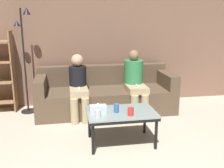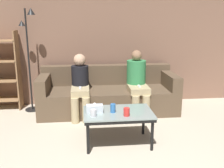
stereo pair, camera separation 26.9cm
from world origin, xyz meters
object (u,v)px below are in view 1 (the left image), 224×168
object	(u,v)px
couch	(105,95)
standing_lamp	(25,50)
coffee_table	(121,115)
tissue_box	(98,109)
cup_near_left	(131,112)
cup_near_right	(98,113)
cup_far_center	(116,108)
seated_person_left_end	(78,85)
seated_person_mid_left	(135,80)

from	to	relation	value
couch	standing_lamp	size ratio (longest dim) A/B	1.33
coffee_table	tissue_box	world-z (taller)	tissue_box
couch	cup_near_left	world-z (taller)	couch
couch	tissue_box	size ratio (longest dim) A/B	11.21
couch	coffee_table	xyz separation A→B (m)	(0.01, -1.35, 0.11)
coffee_table	cup_near_right	distance (m)	0.37
cup_near_left	cup_far_center	bearing A→B (deg)	137.99
cup_near_right	seated_person_left_end	size ratio (longest dim) A/B	0.09
cup_far_center	seated_person_mid_left	bearing A→B (deg)	64.18
standing_lamp	seated_person_left_end	world-z (taller)	standing_lamp
tissue_box	couch	bearing A→B (deg)	77.27
coffee_table	seated_person_left_end	world-z (taller)	seated_person_left_end
cup_far_center	standing_lamp	size ratio (longest dim) A/B	0.06
standing_lamp	seated_person_mid_left	size ratio (longest dim) A/B	1.64
tissue_box	seated_person_mid_left	distance (m)	1.38
cup_near_left	standing_lamp	bearing A→B (deg)	131.80
seated_person_mid_left	cup_near_left	bearing A→B (deg)	-107.08
standing_lamp	seated_person_mid_left	distance (m)	2.01
cup_far_center	seated_person_left_end	bearing A→B (deg)	111.27
couch	cup_near_right	size ratio (longest dim) A/B	26.59
standing_lamp	seated_person_mid_left	world-z (taller)	standing_lamp
couch	cup_near_left	bearing A→B (deg)	-86.18
coffee_table	seated_person_left_end	bearing A→B (deg)	114.74
couch	cup_far_center	world-z (taller)	couch
cup_far_center	seated_person_left_end	size ratio (longest dim) A/B	0.11
seated_person_left_end	standing_lamp	bearing A→B (deg)	156.24
tissue_box	seated_person_mid_left	world-z (taller)	seated_person_mid_left
cup_near_left	tissue_box	size ratio (longest dim) A/B	0.48
cup_near_left	seated_person_mid_left	size ratio (longest dim) A/B	0.09
cup_near_right	tissue_box	size ratio (longest dim) A/B	0.42
cup_near_right	cup_far_center	size ratio (longest dim) A/B	0.79
seated_person_mid_left	coffee_table	bearing A→B (deg)	-113.24
coffee_table	seated_person_mid_left	size ratio (longest dim) A/B	0.82
cup_near_right	cup_near_left	bearing A→B (deg)	-3.82
tissue_box	standing_lamp	xyz separation A→B (m)	(-1.10, 1.49, 0.63)
coffee_table	seated_person_mid_left	distance (m)	1.25
cup_near_left	seated_person_mid_left	bearing A→B (deg)	72.92
coffee_table	cup_near_left	xyz separation A→B (m)	(0.09, -0.16, 0.10)
cup_far_center	standing_lamp	bearing A→B (deg)	131.15
seated_person_left_end	cup_far_center	bearing A→B (deg)	-68.73
seated_person_left_end	seated_person_mid_left	size ratio (longest dim) A/B	0.96
cup_far_center	tissue_box	xyz separation A→B (m)	(-0.24, 0.04, -0.01)
seated_person_left_end	cup_near_right	bearing A→B (deg)	-81.85
tissue_box	standing_lamp	bearing A→B (deg)	126.27
standing_lamp	seated_person_left_end	size ratio (longest dim) A/B	1.72
standing_lamp	seated_person_left_end	bearing A→B (deg)	-23.76
cup_far_center	cup_near_left	bearing A→B (deg)	-42.01
coffee_table	cup_far_center	xyz separation A→B (m)	(-0.07, -0.02, 0.10)
couch	coffee_table	bearing A→B (deg)	-89.47
standing_lamp	coffee_table	bearing A→B (deg)	-46.98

